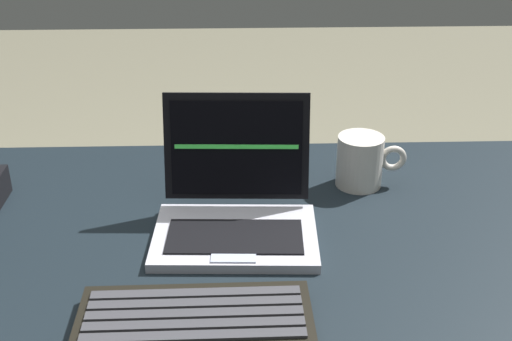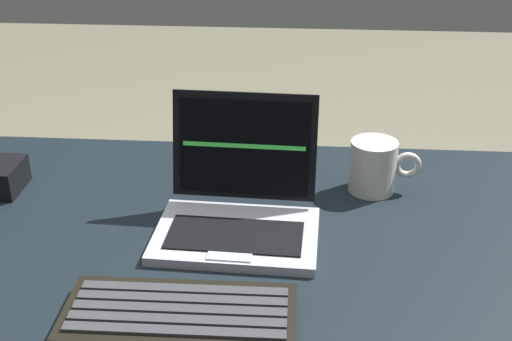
{
  "view_description": "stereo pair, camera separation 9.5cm",
  "coord_description": "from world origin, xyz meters",
  "views": [
    {
      "loc": [
        -0.03,
        -0.9,
        1.29
      ],
      "look_at": [
        0.0,
        -0.01,
        0.83
      ],
      "focal_mm": 47.16,
      "sensor_mm": 36.0,
      "label": 1
    },
    {
      "loc": [
        0.07,
        -0.9,
        1.29
      ],
      "look_at": [
        0.0,
        -0.01,
        0.83
      ],
      "focal_mm": 47.16,
      "sensor_mm": 36.0,
      "label": 2
    }
  ],
  "objects": [
    {
      "name": "external_keyboard",
      "position": [
        -0.08,
        -0.2,
        0.72
      ],
      "size": [
        0.31,
        0.14,
        0.03
      ],
      "color": "black",
      "rests_on": "desk"
    },
    {
      "name": "laptop_front",
      "position": [
        -0.03,
        0.04,
        0.74
      ],
      "size": [
        0.27,
        0.23,
        0.21
      ],
      "color": "#B4B3C1",
      "rests_on": "desk"
    },
    {
      "name": "coffee_mug",
      "position": [
        0.2,
        0.19,
        0.75
      ],
      "size": [
        0.13,
        0.08,
        0.1
      ],
      "color": "silver",
      "rests_on": "desk"
    },
    {
      "name": "desk",
      "position": [
        0.0,
        0.0,
        0.63
      ],
      "size": [
        1.51,
        0.76,
        0.7
      ],
      "color": "black",
      "rests_on": "ground"
    }
  ]
}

